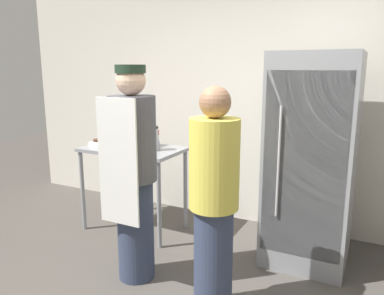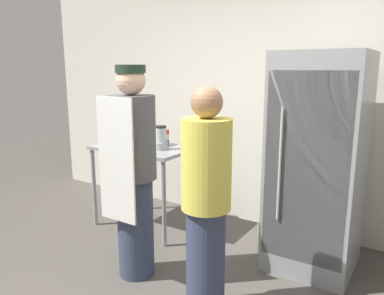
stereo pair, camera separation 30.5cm
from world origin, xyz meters
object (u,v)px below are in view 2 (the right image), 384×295
object	(u,v)px
person_customer	(206,203)
binder_stack	(153,137)
blender_pitcher	(161,139)
donut_box	(116,140)
person_baker	(133,171)
refrigerator	(317,164)

from	to	relation	value
person_customer	binder_stack	bearing A→B (deg)	141.14
blender_pitcher	binder_stack	xyz separation A→B (m)	(-0.23, 0.15, -0.03)
donut_box	person_customer	world-z (taller)	person_customer
donut_box	person_baker	size ratio (longest dim) A/B	0.15
donut_box	binder_stack	xyz separation A→B (m)	(0.36, 0.21, 0.04)
blender_pitcher	person_baker	size ratio (longest dim) A/B	0.14
binder_stack	person_baker	world-z (taller)	person_baker
refrigerator	blender_pitcher	xyz separation A→B (m)	(-1.55, -0.18, 0.09)
donut_box	blender_pitcher	world-z (taller)	donut_box
blender_pitcher	binder_stack	distance (m)	0.28
blender_pitcher	person_baker	world-z (taller)	person_baker
donut_box	binder_stack	bearing A→B (deg)	29.88
refrigerator	binder_stack	size ratio (longest dim) A/B	5.74
refrigerator	donut_box	bearing A→B (deg)	-173.67
binder_stack	person_customer	xyz separation A→B (m)	(1.32, -1.06, -0.17)
person_baker	person_customer	size ratio (longest dim) A/B	1.08
blender_pitcher	binder_stack	bearing A→B (deg)	146.70
binder_stack	person_baker	xyz separation A→B (m)	(0.56, -0.95, -0.08)
person_customer	person_baker	bearing A→B (deg)	171.77
donut_box	person_customer	bearing A→B (deg)	-27.02
refrigerator	binder_stack	distance (m)	1.78
refrigerator	person_customer	distance (m)	1.19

